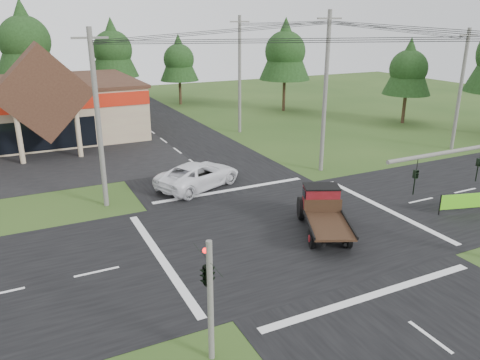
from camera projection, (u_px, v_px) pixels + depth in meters
ground at (285, 231)px, 25.37m from camera, size 120.00×120.00×0.00m
road_ns at (285, 230)px, 25.37m from camera, size 12.00×120.00×0.02m
road_ew at (285, 230)px, 25.37m from camera, size 120.00×12.00×0.02m
traffic_signal_corner at (207, 263)px, 14.89m from camera, size 0.53×2.48×4.40m
utility_pole_nw at (98, 119)px, 27.07m from camera, size 2.00×0.30×10.50m
utility_pole_ne at (325, 92)px, 33.56m from camera, size 2.00×0.30×11.50m
utility_pole_far at (460, 89)px, 39.59m from camera, size 2.00×0.30×10.20m
utility_pole_n at (240, 74)px, 45.48m from camera, size 2.00×0.30×11.20m
tree_row_c at (24, 39)px, 53.14m from camera, size 7.28×7.28×13.13m
tree_row_d at (112, 48)px, 58.58m from camera, size 6.16×6.16×11.11m
tree_row_e at (179, 58)px, 60.66m from camera, size 5.04×5.04×9.09m
tree_side_ne at (285, 49)px, 55.89m from camera, size 6.16×6.16×11.11m
tree_side_e_near at (409, 67)px, 49.48m from camera, size 5.04×5.04×9.09m
antique_flatbed_truck at (324, 213)px, 24.68m from camera, size 4.28×6.00×2.35m
roadside_banner at (468, 203)px, 27.50m from camera, size 3.61×1.09×1.27m
white_pickup at (198, 175)px, 31.68m from camera, size 6.83×5.07×1.72m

